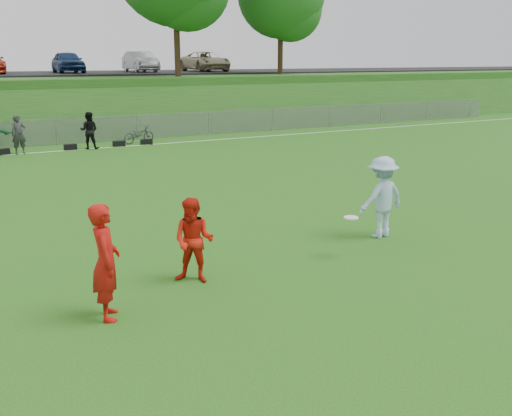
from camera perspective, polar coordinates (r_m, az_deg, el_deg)
ground at (r=10.61m, az=-1.06°, el=-7.82°), size 120.00×120.00×0.00m
sideline_far at (r=27.40m, az=-18.56°, el=5.47°), size 60.00×0.10×0.01m
fence at (r=29.27m, az=-19.36°, el=7.22°), size 58.00×0.06×1.30m
berm at (r=40.06m, az=-22.05°, el=10.03°), size 120.00×18.00×3.00m
parking_lot at (r=41.97m, az=-22.59°, el=12.28°), size 120.00×12.00×0.10m
car_row at (r=40.86m, az=-24.21°, el=13.17°), size 32.04×5.18×1.44m
gear_bags at (r=27.66m, az=-16.55°, el=5.97°), size 7.01×0.36×0.26m
player_red_left at (r=9.36m, az=-14.80°, el=-5.23°), size 0.59×0.77×1.91m
player_red_center at (r=10.61m, az=-6.23°, el=-3.26°), size 0.99×0.97×1.61m
player_blue at (r=13.52m, az=12.46°, el=1.06°), size 1.28×0.80×1.90m
frisbee at (r=12.01m, az=9.49°, el=-0.96°), size 0.31×0.31×0.03m
bicycle at (r=28.83m, az=-11.65°, el=7.22°), size 1.76×0.99×0.87m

